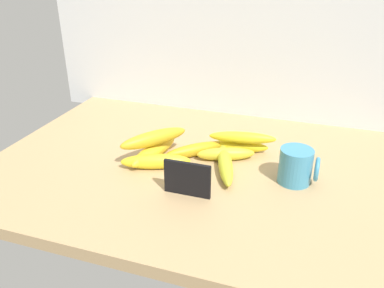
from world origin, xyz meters
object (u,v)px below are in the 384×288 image
(banana_5, at_px, (155,150))
(banana_6, at_px, (242,138))
(banana_0, at_px, (196,150))
(banana_3, at_px, (226,154))
(banana_7, at_px, (154,138))
(coffee_mug, at_px, (297,166))
(chalkboard_sign, at_px, (187,180))
(banana_1, at_px, (225,164))
(banana_2, at_px, (156,161))
(banana_4, at_px, (238,146))

(banana_5, xyz_separation_m, banana_6, (0.22, 0.09, 0.03))
(banana_0, distance_m, banana_3, 0.08)
(banana_3, bearing_deg, banana_7, -163.32)
(coffee_mug, bearing_deg, banana_0, 168.67)
(chalkboard_sign, bearing_deg, banana_1, 67.61)
(banana_0, relative_size, banana_1, 0.86)
(coffee_mug, relative_size, banana_2, 0.52)
(banana_5, bearing_deg, banana_4, 26.55)
(banana_1, xyz_separation_m, banana_6, (0.02, 0.11, 0.03))
(banana_6, bearing_deg, banana_5, -156.74)
(banana_0, xyz_separation_m, banana_2, (-0.08, -0.10, 0.00))
(coffee_mug, distance_m, banana_0, 0.28)
(banana_3, bearing_deg, banana_4, 70.60)
(banana_6, height_order, banana_7, banana_7)
(coffee_mug, xyz_separation_m, banana_1, (-0.17, 0.00, -0.03))
(banana_6, xyz_separation_m, banana_7, (-0.22, -0.11, 0.01))
(banana_2, bearing_deg, banana_1, 14.63)
(banana_1, xyz_separation_m, banana_2, (-0.17, -0.05, 0.00))
(chalkboard_sign, relative_size, banana_3, 0.71)
(chalkboard_sign, bearing_deg, coffee_mug, 30.36)
(banana_5, height_order, banana_6, banana_6)
(banana_2, distance_m, banana_5, 0.06)
(banana_1, bearing_deg, banana_2, -165.37)
(banana_4, relative_size, banana_6, 0.91)
(banana_5, bearing_deg, banana_3, 13.22)
(coffee_mug, relative_size, banana_6, 0.52)
(banana_1, bearing_deg, coffee_mug, -0.04)
(banana_5, bearing_deg, banana_2, -64.97)
(banana_4, xyz_separation_m, banana_6, (0.01, -0.01, 0.03))
(chalkboard_sign, distance_m, banana_2, 0.15)
(coffee_mug, distance_m, banana_2, 0.35)
(banana_0, distance_m, banana_7, 0.12)
(banana_1, bearing_deg, banana_6, 78.95)
(banana_0, distance_m, banana_1, 0.11)
(banana_4, distance_m, banana_7, 0.24)
(banana_4, bearing_deg, banana_3, -109.40)
(banana_6, bearing_deg, banana_0, -156.38)
(chalkboard_sign, relative_size, banana_1, 0.53)
(banana_2, bearing_deg, banana_3, 31.97)
(chalkboard_sign, xyz_separation_m, banana_6, (0.08, 0.24, 0.01))
(banana_2, xyz_separation_m, banana_5, (-0.03, 0.06, 0.00))
(banana_0, xyz_separation_m, banana_4, (0.11, 0.06, -0.00))
(banana_2, xyz_separation_m, banana_3, (0.16, 0.10, -0.00))
(banana_0, bearing_deg, banana_4, 29.93)
(chalkboard_sign, distance_m, banana_7, 0.20)
(banana_5, height_order, banana_7, banana_7)
(banana_4, bearing_deg, banana_2, -138.59)
(chalkboard_sign, distance_m, banana_4, 0.26)
(chalkboard_sign, relative_size, banana_5, 0.57)
(banana_2, xyz_separation_m, banana_4, (0.18, 0.16, -0.00))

